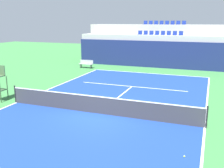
{
  "coord_description": "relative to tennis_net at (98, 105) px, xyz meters",
  "views": [
    {
      "loc": [
        5.45,
        -12.19,
        4.86
      ],
      "look_at": [
        0.04,
        2.0,
        1.2
      ],
      "focal_mm": 41.92,
      "sensor_mm": 36.0,
      "label": 1
    }
  ],
  "objects": [
    {
      "name": "ground_plane",
      "position": [
        0.0,
        0.0,
        -0.51
      ],
      "size": [
        80.0,
        80.0,
        0.0
      ],
      "primitive_type": "plane",
      "color": "#387A3D"
    },
    {
      "name": "stands_tier_lower",
      "position": [
        0.0,
        16.73,
        1.19
      ],
      "size": [
        17.77,
        2.4,
        3.39
      ],
      "primitive_type": "cube",
      "color": "#9E9E99",
      "rests_on": "ground_plane"
    },
    {
      "name": "seating_row_upper",
      "position": [
        0.0,
        19.23,
        4.09
      ],
      "size": [
        4.92,
        0.44,
        0.44
      ],
      "color": "navy",
      "rests_on": "stands_tier_upper"
    },
    {
      "name": "tennis_net",
      "position": [
        0.0,
        0.0,
        0.0
      ],
      "size": [
        11.08,
        0.08,
        1.07
      ],
      "color": "black",
      "rests_on": "court_surface"
    },
    {
      "name": "seating_row_lower",
      "position": [
        0.0,
        16.83,
        3.01
      ],
      "size": [
        4.92,
        0.44,
        0.44
      ],
      "color": "navy",
      "rests_on": "stands_tier_lower"
    },
    {
      "name": "service_line_far",
      "position": [
        0.0,
        6.4,
        -0.5
      ],
      "size": [
        8.26,
        0.1,
        0.0
      ],
      "primitive_type": "cube",
      "color": "white",
      "rests_on": "court_surface"
    },
    {
      "name": "sideline_right",
      "position": [
        5.45,
        0.0,
        -0.5
      ],
      "size": [
        0.1,
        24.0,
        0.0
      ],
      "primitive_type": "cube",
      "color": "white",
      "rests_on": "court_surface"
    },
    {
      "name": "baseline_far",
      "position": [
        0.0,
        11.95,
        -0.5
      ],
      "size": [
        11.0,
        0.1,
        0.0
      ],
      "primitive_type": "cube",
      "color": "white",
      "rests_on": "court_surface"
    },
    {
      "name": "sideline_left",
      "position": [
        -5.45,
        0.0,
        -0.5
      ],
      "size": [
        0.1,
        24.0,
        0.0
      ],
      "primitive_type": "cube",
      "color": "white",
      "rests_on": "court_surface"
    },
    {
      "name": "back_wall",
      "position": [
        0.0,
        15.38,
        0.9
      ],
      "size": [
        17.77,
        0.3,
        2.82
      ],
      "primitive_type": "cube",
      "color": "navy",
      "rests_on": "ground_plane"
    },
    {
      "name": "stands_tier_upper",
      "position": [
        0.0,
        19.13,
        1.73
      ],
      "size": [
        17.77,
        2.4,
        4.48
      ],
      "primitive_type": "cube",
      "color": "#9E9E99",
      "rests_on": "ground_plane"
    },
    {
      "name": "court_surface",
      "position": [
        0.0,
        0.0,
        -0.5
      ],
      "size": [
        11.0,
        24.0,
        0.01
      ],
      "primitive_type": "cube",
      "color": "navy",
      "rests_on": "ground_plane"
    },
    {
      "name": "centre_service_line",
      "position": [
        0.0,
        3.2,
        -0.5
      ],
      "size": [
        0.1,
        6.4,
        0.0
      ],
      "primitive_type": "cube",
      "color": "white",
      "rests_on": "court_surface"
    },
    {
      "name": "tennis_ball_1",
      "position": [
        4.84,
        -3.15,
        -0.47
      ],
      "size": [
        0.07,
        0.07,
        0.07
      ],
      "primitive_type": "sphere",
      "color": "#CCE033",
      "rests_on": "court_surface"
    },
    {
      "name": "player_bench",
      "position": [
        -6.87,
        12.47,
        -0.0
      ],
      "size": [
        1.5,
        0.4,
        0.85
      ],
      "color": "#99999E",
      "rests_on": "ground_plane"
    }
  ]
}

